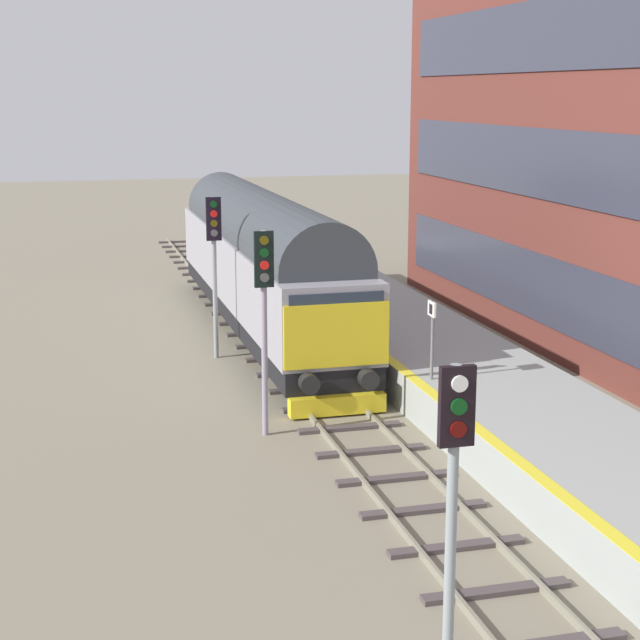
{
  "coord_description": "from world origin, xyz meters",
  "views": [
    {
      "loc": [
        -6.46,
        -24.47,
        7.8
      ],
      "look_at": [
        0.2,
        1.04,
        1.88
      ],
      "focal_mm": 57.13,
      "sensor_mm": 36.0,
      "label": 1
    }
  ],
  "objects_px": {
    "signal_post_near": "(453,499)",
    "signal_post_far": "(214,254)",
    "platform_number_sign": "(432,328)",
    "signal_post_mid": "(264,304)",
    "diesel_locomotive": "(263,259)"
  },
  "relations": [
    {
      "from": "signal_post_near",
      "to": "signal_post_far",
      "type": "xyz_separation_m",
      "value": [
        -0.0,
        18.64,
        0.15
      ]
    },
    {
      "from": "platform_number_sign",
      "to": "signal_post_far",
      "type": "bearing_deg",
      "value": 120.17
    },
    {
      "from": "signal_post_mid",
      "to": "platform_number_sign",
      "type": "relative_size",
      "value": 2.5
    },
    {
      "from": "signal_post_near",
      "to": "signal_post_mid",
      "type": "distance_m",
      "value": 11.35
    },
    {
      "from": "signal_post_far",
      "to": "platform_number_sign",
      "type": "height_order",
      "value": "signal_post_far"
    },
    {
      "from": "signal_post_mid",
      "to": "diesel_locomotive",
      "type": "bearing_deg",
      "value": 78.77
    },
    {
      "from": "signal_post_far",
      "to": "platform_number_sign",
      "type": "bearing_deg",
      "value": -59.83
    },
    {
      "from": "platform_number_sign",
      "to": "signal_post_mid",
      "type": "bearing_deg",
      "value": -177.36
    },
    {
      "from": "signal_post_far",
      "to": "signal_post_mid",
      "type": "bearing_deg",
      "value": -90.0
    },
    {
      "from": "diesel_locomotive",
      "to": "platform_number_sign",
      "type": "relative_size",
      "value": 9.68
    },
    {
      "from": "diesel_locomotive",
      "to": "signal_post_far",
      "type": "distance_m",
      "value": 3.49
    },
    {
      "from": "signal_post_near",
      "to": "signal_post_far",
      "type": "height_order",
      "value": "signal_post_far"
    },
    {
      "from": "diesel_locomotive",
      "to": "signal_post_far",
      "type": "bearing_deg",
      "value": -125.73
    },
    {
      "from": "signal_post_far",
      "to": "signal_post_near",
      "type": "bearing_deg",
      "value": -90.0
    },
    {
      "from": "signal_post_far",
      "to": "platform_number_sign",
      "type": "xyz_separation_m",
      "value": [
        4.13,
        -7.11,
        -0.86
      ]
    }
  ]
}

